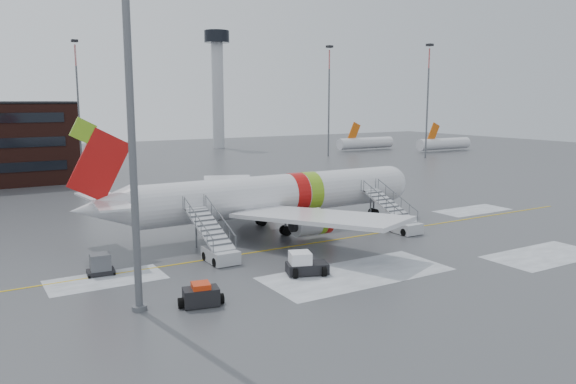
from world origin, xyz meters
TOP-DOWN VIEW (x-y plane):
  - ground at (0.00, 0.00)m, footprint 260.00×260.00m
  - airliner at (-4.90, 5.18)m, footprint 35.03×32.97m
  - airstair_fwd at (5.73, -1.36)m, footprint 2.05×7.70m
  - airstair_aft at (-13.26, -1.36)m, footprint 2.05×7.70m
  - pushback_tug at (-9.36, -8.15)m, footprint 3.30×2.89m
  - uld_container at (-22.02, -0.60)m, footprint 2.03×1.56m
  - baggage_tractor at (-18.19, -10.17)m, footprint 2.91×1.72m
  - light_mast_near at (-21.66, -8.94)m, footprint 1.20×1.20m
  - control_tower at (30.00, 95.00)m, footprint 6.40×6.40m
  - light_mast_far_ne at (42.00, 62.00)m, footprint 1.20×1.20m
  - light_mast_far_n at (-8.00, 78.00)m, footprint 1.20×1.20m
  - light_mast_far_e at (58.00, 48.00)m, footprint 1.20×1.20m
  - distant_aircraft at (62.50, 64.00)m, footprint 35.00×18.00m

SIDE VIEW (x-z plane):
  - ground at x=0.00m, z-range 0.00..0.00m
  - distant_aircraft at x=62.50m, z-range -4.00..4.00m
  - baggage_tractor at x=-18.19m, z-range -0.11..1.34m
  - uld_container at x=-22.02m, z-range -0.05..1.50m
  - pushback_tug at x=-9.36m, z-range -0.10..1.59m
  - airstair_fwd at x=5.73m, z-range -0.68..2.81m
  - airstair_aft at x=-13.26m, z-range -0.68..2.81m
  - airliner at x=-4.90m, z-range -2.17..9.01m
  - light_mast_near at x=-21.66m, z-range 0.46..24.55m
  - light_mast_far_ne at x=42.00m, z-range 1.71..25.96m
  - light_mast_far_n at x=-8.00m, z-range 1.71..25.96m
  - light_mast_far_e at x=58.00m, z-range 1.71..25.96m
  - control_tower at x=30.00m, z-range 3.75..33.75m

